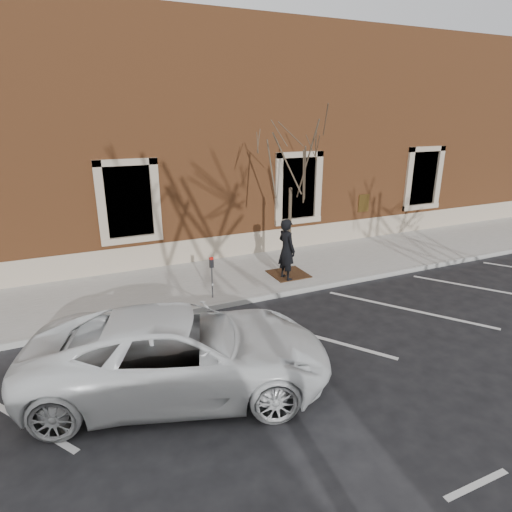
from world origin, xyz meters
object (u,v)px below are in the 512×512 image
parking_meter (212,270)px  white_truck (181,352)px  sapling (291,162)px  man (287,250)px

parking_meter → white_truck: bearing=-107.0°
sapling → man: bearing=-129.5°
man → sapling: bearing=-48.7°
man → white_truck: (-4.28, -3.84, -0.32)m
man → parking_meter: size_ratio=1.62×
parking_meter → sapling: 3.92m
parking_meter → white_truck: 3.88m
parking_meter → white_truck: size_ratio=0.21×
parking_meter → sapling: (2.76, 0.71, 2.68)m
white_truck → man: bearing=-30.6°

